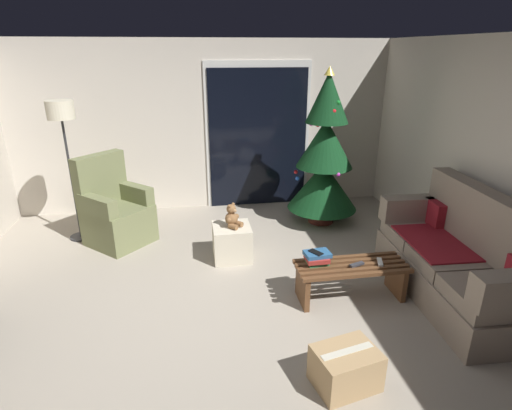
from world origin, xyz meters
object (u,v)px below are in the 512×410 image
object	(u,v)px
floor_lamp	(62,124)
ottoman	(232,242)
couch	(459,261)
coffee_table	(351,275)
remote_white	(380,262)
armchair	(115,213)
book_stack	(317,258)
cardboard_box_taped_mid_floor	(346,368)
cell_phone	(316,252)
christmas_tree	(324,158)
remote_graphite	(357,264)
teddy_bear_chestnut	(232,217)

from	to	relation	value
floor_lamp	ottoman	xyz separation A→B (m)	(1.93, -0.88, -1.30)
couch	coffee_table	world-z (taller)	couch
remote_white	armchair	xyz separation A→B (m)	(-2.77, 1.73, 0.01)
floor_lamp	remote_white	bearing A→B (deg)	-30.48
couch	armchair	size ratio (longest dim) A/B	1.75
book_stack	cardboard_box_taped_mid_floor	bearing A→B (deg)	-96.14
cell_phone	ottoman	world-z (taller)	cell_phone
remote_white	cardboard_box_taped_mid_floor	size ratio (longest dim) A/B	0.30
christmas_tree	armchair	bearing A→B (deg)	-175.79
remote_graphite	ottoman	world-z (taller)	ottoman
cell_phone	armchair	size ratio (longest dim) A/B	0.13
couch	cardboard_box_taped_mid_floor	xyz separation A→B (m)	(-1.51, -0.95, -0.25)
christmas_tree	cardboard_box_taped_mid_floor	size ratio (longest dim) A/B	4.15
remote_graphite	cardboard_box_taped_mid_floor	world-z (taller)	remote_graphite
cell_phone	teddy_bear_chestnut	world-z (taller)	teddy_bear_chestnut
remote_white	christmas_tree	distance (m)	2.02
remote_graphite	cell_phone	xyz separation A→B (m)	(-0.39, 0.09, 0.12)
book_stack	armchair	world-z (taller)	armchair
christmas_tree	teddy_bear_chestnut	size ratio (longest dim) A/B	7.55
remote_graphite	remote_white	bearing A→B (deg)	-106.03
remote_white	cardboard_box_taped_mid_floor	xyz separation A→B (m)	(-0.74, -1.07, -0.24)
teddy_bear_chestnut	cardboard_box_taped_mid_floor	distance (m)	2.23
coffee_table	remote_white	size ratio (longest dim) A/B	7.05
teddy_bear_chestnut	floor_lamp	bearing A→B (deg)	155.35
remote_white	remote_graphite	bearing A→B (deg)	-159.64
couch	armchair	xyz separation A→B (m)	(-3.54, 1.85, 0.00)
floor_lamp	ottoman	bearing A→B (deg)	-24.56
book_stack	teddy_bear_chestnut	xyz separation A→B (m)	(-0.73, 0.95, 0.09)
teddy_bear_chestnut	armchair	bearing A→B (deg)	154.16
couch	teddy_bear_chestnut	xyz separation A→B (m)	(-2.12, 1.16, 0.13)
christmas_tree	teddy_bear_chestnut	distance (m)	1.70
coffee_table	ottoman	bearing A→B (deg)	136.04
floor_lamp	teddy_bear_chestnut	world-z (taller)	floor_lamp
floor_lamp	coffee_table	bearing A→B (deg)	-32.56
floor_lamp	christmas_tree	bearing A→B (deg)	0.14
couch	ottoman	bearing A→B (deg)	151.16
armchair	floor_lamp	bearing A→B (deg)	158.78
remote_white	book_stack	world-z (taller)	book_stack
coffee_table	book_stack	world-z (taller)	book_stack
couch	remote_white	xyz separation A→B (m)	(-0.77, 0.12, -0.01)
christmas_tree	floor_lamp	distance (m)	3.36
coffee_table	book_stack	bearing A→B (deg)	167.59
cell_phone	teddy_bear_chestnut	xyz separation A→B (m)	(-0.71, 0.96, 0.02)
couch	floor_lamp	world-z (taller)	floor_lamp
coffee_table	cell_phone	bearing A→B (deg)	169.12
christmas_tree	couch	bearing A→B (deg)	-70.25
coffee_table	ottoman	world-z (taller)	ottoman
cardboard_box_taped_mid_floor	remote_white	bearing A→B (deg)	55.26
cell_phone	floor_lamp	distance (m)	3.38
remote_white	christmas_tree	bearing A→B (deg)	107.08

